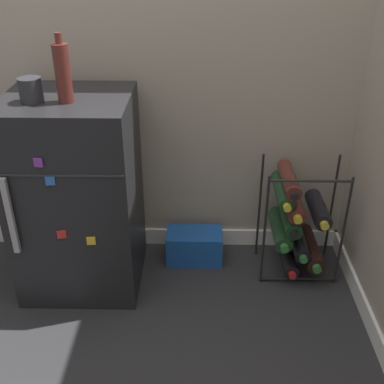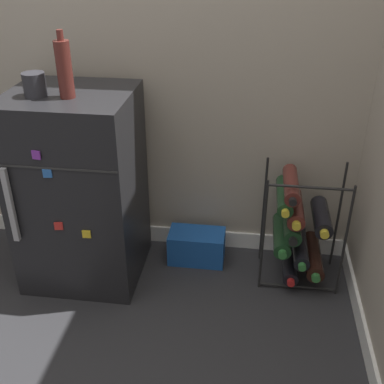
{
  "view_description": "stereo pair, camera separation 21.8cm",
  "coord_description": "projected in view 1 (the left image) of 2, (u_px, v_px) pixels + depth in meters",
  "views": [
    {
      "loc": [
        0.17,
        -1.53,
        1.52
      ],
      "look_at": [
        0.13,
        0.38,
        0.46
      ],
      "focal_mm": 45.0,
      "sensor_mm": 36.0,
      "label": 1
    },
    {
      "loc": [
        0.39,
        -1.51,
        1.52
      ],
      "look_at": [
        0.13,
        0.38,
        0.46
      ],
      "focal_mm": 45.0,
      "sensor_mm": 36.0,
      "label": 2
    }
  ],
  "objects": [
    {
      "name": "wine_rack",
      "position": [
        295.0,
        221.0,
        2.29
      ],
      "size": [
        0.37,
        0.33,
        0.57
      ],
      "color": "black",
      "rests_on": "ground_plane"
    },
    {
      "name": "mini_fridge",
      "position": [
        78.0,
        196.0,
        2.15
      ],
      "size": [
        0.53,
        0.5,
        0.91
      ],
      "color": "black",
      "rests_on": "ground_plane"
    },
    {
      "name": "ground_plane",
      "position": [
        160.0,
        326.0,
        2.08
      ],
      "size": [
        14.0,
        14.0,
        0.0
      ],
      "primitive_type": "plane",
      "color": "#28282B"
    },
    {
      "name": "soda_box",
      "position": [
        194.0,
        246.0,
        2.46
      ],
      "size": [
        0.28,
        0.16,
        0.16
      ],
      "color": "#194C9E",
      "rests_on": "ground_plane"
    },
    {
      "name": "fridge_top_bottle",
      "position": [
        63.0,
        73.0,
        1.82
      ],
      "size": [
        0.06,
        0.06,
        0.26
      ],
      "color": "#56231E",
      "rests_on": "mini_fridge"
    },
    {
      "name": "fridge_top_cup",
      "position": [
        31.0,
        90.0,
        1.86
      ],
      "size": [
        0.09,
        0.09,
        0.1
      ],
      "color": "#28282D",
      "rests_on": "mini_fridge"
    }
  ]
}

